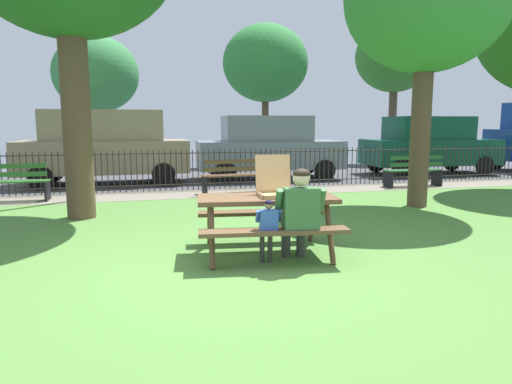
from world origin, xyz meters
name	(u,v)px	position (x,y,z in m)	size (l,w,h in m)	color
ground	(217,241)	(0.00, 1.35, -0.01)	(28.00, 10.71, 0.02)	#528339
cobblestone_walkway	(185,194)	(0.00, 6.01, 0.00)	(28.00, 1.40, 0.01)	gray
street_asphalt	(173,177)	(0.00, 9.71, -0.01)	(28.00, 6.00, 0.01)	#424247
picnic_table_foreground	(267,209)	(0.52, 0.52, 0.60)	(1.97, 1.69, 0.79)	brown
pizza_box_open	(276,188)	(0.66, 0.55, 0.87)	(0.51, 0.56, 0.53)	tan
pizza_slice_on_table	(306,194)	(1.08, 0.54, 0.78)	(0.27, 0.23, 0.02)	#EBCE77
adult_at_table	(299,211)	(0.78, -0.01, 0.66)	(0.63, 0.62, 1.19)	#393939
child_at_table	(268,225)	(0.39, 0.00, 0.50)	(0.32, 0.32, 0.82)	#363636
iron_fence_streetside	(182,170)	(0.00, 6.71, 0.53)	(22.03, 0.03, 1.04)	#2D2823
park_bench_left	(10,183)	(-3.84, 5.87, 0.42)	(1.61, 0.51, 0.85)	#31682A
park_bench_center	(235,177)	(1.22, 5.87, 0.42)	(1.62, 0.56, 0.85)	brown
park_bench_right	(414,171)	(6.21, 5.87, 0.42)	(1.60, 0.48, 0.85)	#2D6433
lamp_post_walkway	(77,79)	(-2.30, 5.77, 2.68)	(0.28, 0.28, 4.44)	black
parked_car_center	(105,145)	(-1.97, 8.53, 1.10)	(4.61, 1.97, 2.08)	gray
parked_car_right	(268,147)	(2.83, 8.53, 1.01)	(4.48, 2.08, 1.94)	slate
parked_car_far_right	(429,144)	(8.49, 8.53, 1.01)	(4.48, 2.09, 1.94)	#0E4732
far_tree_midleft	(96,75)	(-2.52, 13.88, 3.56)	(3.22, 3.22, 5.03)	brown
far_tree_center	(265,64)	(4.22, 13.88, 4.18)	(3.55, 3.55, 5.79)	brown
far_tree_midright	(395,57)	(10.24, 13.88, 4.65)	(3.51, 3.51, 6.26)	brown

